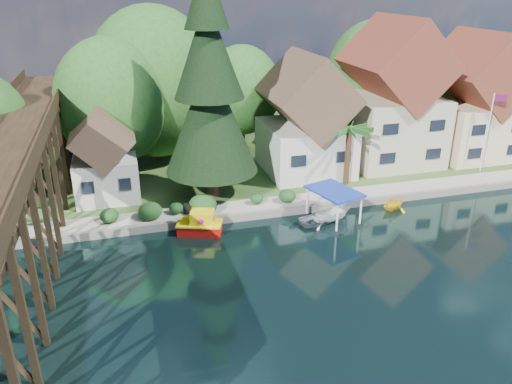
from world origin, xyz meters
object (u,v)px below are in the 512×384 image
(shed, at_px, (105,159))
(boat_yellow, at_px, (394,202))
(house_left, at_px, (306,123))
(conifer, at_px, (209,90))
(trestle_bridge, at_px, (17,191))
(house_center, at_px, (392,102))
(palm_tree, at_px, (349,131))
(house_right, at_px, (474,104))
(tugboat, at_px, (200,224))
(flagpole, at_px, (491,125))
(boat_canopy, at_px, (333,208))
(boat_white_a, at_px, (320,217))

(shed, xyz_separation_m, boat_yellow, (22.28, -7.82, -3.18))
(house_left, relative_size, conifer, 0.59)
(trestle_bridge, xyz_separation_m, shed, (5.00, 9.33, -1.52))
(house_center, bearing_deg, palm_tree, -144.27)
(house_right, bearing_deg, tugboat, -162.77)
(shed, height_order, palm_tree, shed)
(shed, bearing_deg, tugboat, -50.11)
(house_center, relative_size, boat_yellow, 5.68)
(trestle_bridge, distance_m, conifer, 15.79)
(trestle_bridge, distance_m, shed, 10.69)
(flagpole, height_order, tugboat, flagpole)
(boat_canopy, bearing_deg, shed, 152.74)
(house_left, bearing_deg, palm_tree, -61.30)
(shed, distance_m, flagpole, 34.37)
(house_left, relative_size, house_right, 0.88)
(boat_canopy, bearing_deg, house_left, 81.92)
(flagpole, xyz_separation_m, tugboat, (-27.76, -4.25, -4.37))
(house_center, distance_m, boat_yellow, 12.33)
(conifer, bearing_deg, boat_yellow, -22.36)
(trestle_bridge, xyz_separation_m, boat_yellow, (27.28, 1.51, -4.70))
(flagpole, xyz_separation_m, boat_yellow, (-11.89, -4.40, -4.43))
(house_left, height_order, conifer, conifer)
(trestle_bridge, height_order, house_center, house_center)
(conifer, xyz_separation_m, boat_canopy, (8.12, -6.41, -8.29))
(trestle_bridge, relative_size, boat_canopy, 9.39)
(trestle_bridge, height_order, boat_canopy, trestle_bridge)
(shed, distance_m, palm_tree, 20.59)
(boat_white_a, xyz_separation_m, boat_yellow, (6.64, 0.53, 0.28))
(house_right, height_order, shed, house_right)
(house_left, bearing_deg, boat_yellow, -65.33)
(flagpole, bearing_deg, palm_tree, 177.37)
(boat_yellow, bearing_deg, flagpole, -89.71)
(house_center, bearing_deg, boat_white_a, -137.63)
(house_left, bearing_deg, tugboat, -141.62)
(tugboat, bearing_deg, house_right, 17.23)
(house_center, distance_m, boat_canopy, 15.74)
(palm_tree, xyz_separation_m, boat_yellow, (1.94, -5.04, -4.72))
(palm_tree, bearing_deg, boat_white_a, -130.16)
(house_right, height_order, flagpole, house_right)
(boat_white_a, bearing_deg, shed, 47.21)
(trestle_bridge, bearing_deg, boat_canopy, 2.08)
(tugboat, height_order, boat_canopy, boat_canopy)
(tugboat, bearing_deg, boat_yellow, -0.53)
(boat_white_a, distance_m, boat_yellow, 6.66)
(conifer, xyz_separation_m, flagpole, (25.71, -1.28, -4.35))
(shed, xyz_separation_m, tugboat, (6.41, -7.67, -3.12))
(flagpole, height_order, boat_yellow, flagpole)
(trestle_bridge, xyz_separation_m, conifer, (13.46, 7.19, 4.07))
(conifer, distance_m, boat_canopy, 13.25)
(house_right, height_order, boat_yellow, house_right)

